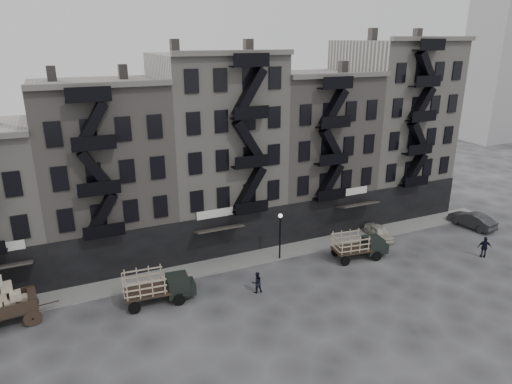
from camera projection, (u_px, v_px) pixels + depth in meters
name	position (u px, v px, depth m)	size (l,w,h in m)	color
ground	(261.00, 281.00, 36.21)	(140.00, 140.00, 0.00)	#38383A
sidewalk	(243.00, 260.00, 39.42)	(55.00, 2.50, 0.15)	slate
building_midwest	(104.00, 173.00, 38.36)	(10.00, 11.35, 16.20)	slate
building_center	(216.00, 150.00, 41.94)	(10.00, 11.35, 18.20)	gray
building_mideast	(310.00, 150.00, 46.16)	(10.00, 11.35, 16.20)	slate
building_east	(390.00, 127.00, 49.57)	(10.00, 11.35, 19.20)	gray
lamp_post	(280.00, 230.00, 38.73)	(0.36, 0.36, 4.28)	black
wagon	(1.00, 299.00, 30.01)	(4.37, 2.65, 3.52)	black
stake_truck_west	(157.00, 284.00, 32.85)	(5.17, 2.43, 2.53)	black
stake_truck_east	(359.00, 244.00, 39.44)	(5.02, 2.52, 2.42)	black
car_east	(379.00, 232.00, 43.60)	(1.47, 3.65, 1.24)	beige
car_far	(472.00, 220.00, 46.16)	(1.64, 4.71, 1.55)	#232325
pedestrian_mid	(257.00, 282.00, 34.31)	(0.81, 0.63, 1.67)	black
policeman	(485.00, 247.00, 39.75)	(1.13, 0.47, 1.92)	black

